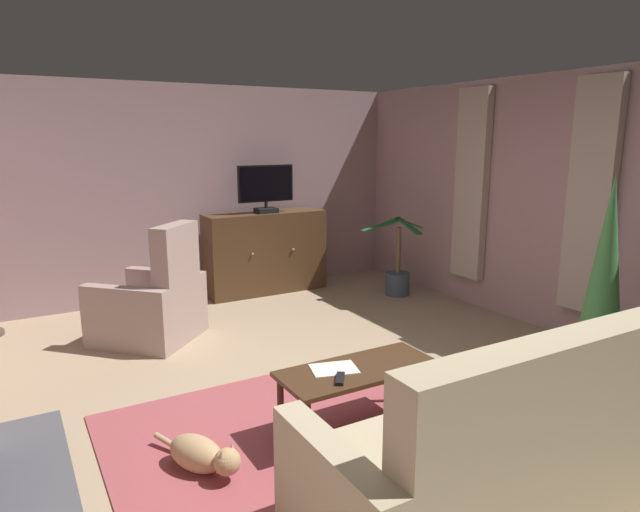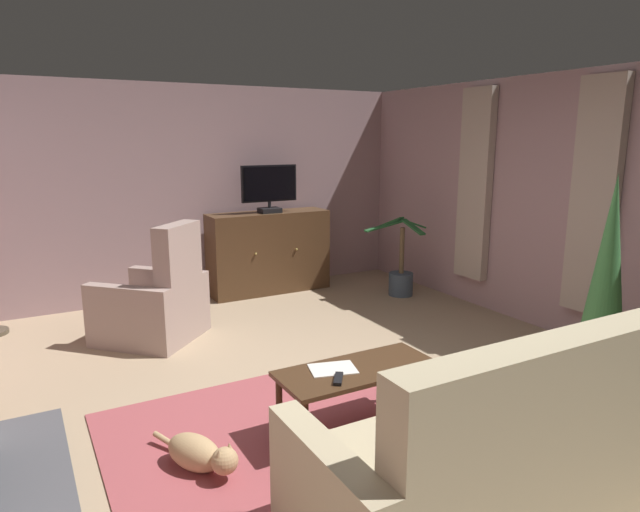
# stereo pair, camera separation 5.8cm
# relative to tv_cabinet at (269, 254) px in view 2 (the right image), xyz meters

# --- Properties ---
(ground_plane) EXTENTS (6.04, 7.57, 0.04)m
(ground_plane) POSITION_rel_tv_cabinet_xyz_m (-0.81, -3.18, -0.51)
(ground_plane) COLOR tan
(wall_back) EXTENTS (6.04, 0.10, 2.57)m
(wall_back) POSITION_rel_tv_cabinet_xyz_m (-0.81, 0.35, 0.79)
(wall_back) COLOR gray
(wall_back) RESTS_ON ground_plane
(wall_right_with_window) EXTENTS (0.10, 7.57, 2.57)m
(wall_right_with_window) POSITION_rel_tv_cabinet_xyz_m (1.96, -3.18, 0.79)
(wall_right_with_window) COLOR #A6858B
(wall_right_with_window) RESTS_ON ground_plane
(curtain_panel_near) EXTENTS (0.10, 0.44, 2.15)m
(curtain_panel_near) POSITION_rel_tv_cabinet_xyz_m (1.85, -3.16, 0.92)
(curtain_panel_near) COLOR #B2A393
(curtain_panel_far) EXTENTS (0.10, 0.44, 2.15)m
(curtain_panel_far) POSITION_rel_tv_cabinet_xyz_m (1.85, -1.66, 0.92)
(curtain_panel_far) COLOR #B2A393
(rug_central) EXTENTS (2.56, 1.84, 0.01)m
(rug_central) POSITION_rel_tv_cabinet_xyz_m (-1.21, -3.30, -0.48)
(rug_central) COLOR #9E474C
(rug_central) RESTS_ON ground_plane
(tv_cabinet) EXTENTS (1.54, 0.48, 1.02)m
(tv_cabinet) POSITION_rel_tv_cabinet_xyz_m (0.00, 0.00, 0.00)
(tv_cabinet) COLOR #352315
(tv_cabinet) RESTS_ON ground_plane
(television) EXTENTS (0.72, 0.20, 0.59)m
(television) POSITION_rel_tv_cabinet_xyz_m (0.00, -0.05, 0.85)
(television) COLOR black
(television) RESTS_ON tv_cabinet
(coffee_table) EXTENTS (1.08, 0.47, 0.45)m
(coffee_table) POSITION_rel_tv_cabinet_xyz_m (-0.89, -3.48, -0.09)
(coffee_table) COLOR #422B19
(coffee_table) RESTS_ON ground_plane
(tv_remote) EXTENTS (0.14, 0.17, 0.02)m
(tv_remote) POSITION_rel_tv_cabinet_xyz_m (-1.11, -3.58, -0.03)
(tv_remote) COLOR black
(tv_remote) RESTS_ON coffee_table
(folded_newspaper) EXTENTS (0.35, 0.29, 0.01)m
(folded_newspaper) POSITION_rel_tv_cabinet_xyz_m (-1.05, -3.42, -0.03)
(folded_newspaper) COLOR silver
(folded_newspaper) RESTS_ON coffee_table
(sofa_floral) EXTENTS (2.10, 0.90, 1.07)m
(sofa_floral) POSITION_rel_tv_cabinet_xyz_m (-0.73, -4.56, -0.14)
(sofa_floral) COLOR tan
(sofa_floral) RESTS_ON ground_plane
(armchair_facing_sofa) EXTENTS (1.21, 1.21, 1.16)m
(armchair_facing_sofa) POSITION_rel_tv_cabinet_xyz_m (-1.67, -1.04, -0.14)
(armchair_facing_sofa) COLOR #A3897F
(armchair_facing_sofa) RESTS_ON ground_plane
(potted_plant_on_hearth_side) EXTENTS (0.34, 0.34, 1.70)m
(potted_plant_on_hearth_side) POSITION_rel_tv_cabinet_xyz_m (1.03, -3.90, 0.43)
(potted_plant_on_hearth_side) COLOR beige
(potted_plant_on_hearth_side) RESTS_ON ground_plane
(potted_plant_leafy_by_curtain) EXTENTS (0.84, 0.82, 0.99)m
(potted_plant_leafy_by_curtain) POSITION_rel_tv_cabinet_xyz_m (1.37, -0.97, -0.25)
(potted_plant_leafy_by_curtain) COLOR #3D4C5B
(potted_plant_leafy_by_curtain) RESTS_ON ground_plane
(cat) EXTENTS (0.37, 0.69, 0.23)m
(cat) POSITION_rel_tv_cabinet_xyz_m (-1.96, -3.41, -0.38)
(cat) COLOR tan
(cat) RESTS_ON ground_plane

